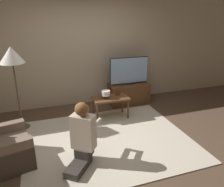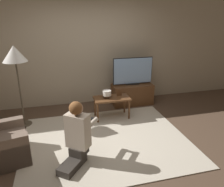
{
  "view_description": "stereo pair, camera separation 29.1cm",
  "coord_description": "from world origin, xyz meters",
  "px_view_note": "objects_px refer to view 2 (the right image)",
  "views": [
    {
      "loc": [
        -1.02,
        -3.25,
        2.15
      ],
      "look_at": [
        0.25,
        0.52,
        0.69
      ],
      "focal_mm": 35.0,
      "sensor_mm": 36.0,
      "label": 1
    },
    {
      "loc": [
        -0.74,
        -3.33,
        2.15
      ],
      "look_at": [
        0.25,
        0.52,
        0.69
      ],
      "focal_mm": 35.0,
      "sensor_mm": 36.0,
      "label": 2
    }
  ],
  "objects_px": {
    "floor_lamp": "(15,57)",
    "person_kneeling": "(77,134)",
    "coffee_table": "(112,100)",
    "table_lamp": "(107,93)",
    "tv": "(133,71)"
  },
  "relations": [
    {
      "from": "floor_lamp",
      "to": "person_kneeling",
      "type": "height_order",
      "value": "floor_lamp"
    },
    {
      "from": "floor_lamp",
      "to": "tv",
      "type": "bearing_deg",
      "value": 11.89
    },
    {
      "from": "person_kneeling",
      "to": "table_lamp",
      "type": "height_order",
      "value": "person_kneeling"
    },
    {
      "from": "coffee_table",
      "to": "floor_lamp",
      "type": "distance_m",
      "value": 2.07
    },
    {
      "from": "floor_lamp",
      "to": "person_kneeling",
      "type": "bearing_deg",
      "value": -57.39
    },
    {
      "from": "person_kneeling",
      "to": "table_lamp",
      "type": "distance_m",
      "value": 1.55
    },
    {
      "from": "coffee_table",
      "to": "table_lamp",
      "type": "height_order",
      "value": "table_lamp"
    },
    {
      "from": "tv",
      "to": "person_kneeling",
      "type": "xyz_separation_m",
      "value": [
        -1.56,
        -2.0,
        -0.36
      ]
    },
    {
      "from": "tv",
      "to": "table_lamp",
      "type": "distance_m",
      "value": 1.07
    },
    {
      "from": "tv",
      "to": "table_lamp",
      "type": "xyz_separation_m",
      "value": [
        -0.8,
        -0.65,
        -0.27
      ]
    },
    {
      "from": "coffee_table",
      "to": "table_lamp",
      "type": "distance_m",
      "value": 0.2
    },
    {
      "from": "tv",
      "to": "coffee_table",
      "type": "height_order",
      "value": "tv"
    },
    {
      "from": "coffee_table",
      "to": "floor_lamp",
      "type": "height_order",
      "value": "floor_lamp"
    },
    {
      "from": "coffee_table",
      "to": "table_lamp",
      "type": "relative_size",
      "value": 4.23
    },
    {
      "from": "floor_lamp",
      "to": "table_lamp",
      "type": "distance_m",
      "value": 1.9
    }
  ]
}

